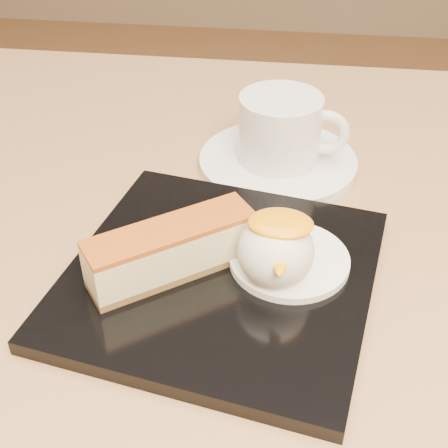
# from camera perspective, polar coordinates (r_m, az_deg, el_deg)

# --- Properties ---
(table) EXTENTS (0.80, 0.80, 0.72)m
(table) POSITION_cam_1_polar(r_m,az_deg,el_deg) (0.60, 1.35, -15.09)
(table) COLOR black
(table) RESTS_ON ground
(dessert_plate) EXTENTS (0.26, 0.26, 0.01)m
(dessert_plate) POSITION_cam_1_polar(r_m,az_deg,el_deg) (0.47, -0.32, -4.80)
(dessert_plate) COLOR black
(dessert_plate) RESTS_ON table
(cheesecake) EXTENTS (0.12, 0.10, 0.04)m
(cheesecake) POSITION_cam_1_polar(r_m,az_deg,el_deg) (0.45, -4.83, -2.36)
(cheesecake) COLOR brown
(cheesecake) RESTS_ON dessert_plate
(cream_smear) EXTENTS (0.09, 0.09, 0.01)m
(cream_smear) POSITION_cam_1_polar(r_m,az_deg,el_deg) (0.47, 5.99, -3.27)
(cream_smear) COLOR white
(cream_smear) RESTS_ON dessert_plate
(ice_cream_scoop) EXTENTS (0.05, 0.05, 0.05)m
(ice_cream_scoop) POSITION_cam_1_polar(r_m,az_deg,el_deg) (0.44, 4.76, -2.50)
(ice_cream_scoop) COLOR white
(ice_cream_scoop) RESTS_ON cream_smear
(mango_sauce) EXTENTS (0.05, 0.03, 0.01)m
(mango_sauce) POSITION_cam_1_polar(r_m,az_deg,el_deg) (0.43, 5.21, 0.05)
(mango_sauce) COLOR #FF9A08
(mango_sauce) RESTS_ON ice_cream_scoop
(mint_sprig) EXTENTS (0.03, 0.02, 0.00)m
(mint_sprig) POSITION_cam_1_polar(r_m,az_deg,el_deg) (0.49, 2.70, -0.79)
(mint_sprig) COLOR #337C28
(mint_sprig) RESTS_ON cream_smear
(saucer) EXTENTS (0.15, 0.15, 0.01)m
(saucer) POSITION_cam_1_polar(r_m,az_deg,el_deg) (0.60, 4.93, 5.67)
(saucer) COLOR white
(saucer) RESTS_ON table
(coffee_cup) EXTENTS (0.10, 0.08, 0.06)m
(coffee_cup) POSITION_cam_1_polar(r_m,az_deg,el_deg) (0.58, 5.32, 8.78)
(coffee_cup) COLOR white
(coffee_cup) RESTS_ON saucer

